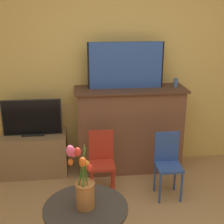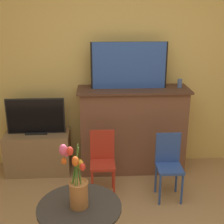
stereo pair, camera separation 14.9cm
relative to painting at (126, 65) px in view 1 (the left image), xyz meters
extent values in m
cube|color=#E0BC66|center=(-0.05, 0.23, 0.02)|extent=(8.00, 0.06, 2.70)
cube|color=brown|center=(0.06, -0.01, -0.80)|extent=(1.27, 0.42, 1.06)
cube|color=#503123|center=(0.06, -0.02, -0.28)|extent=(1.33, 0.46, 0.02)
cube|color=black|center=(0.00, 0.01, 0.00)|extent=(0.89, 0.02, 0.54)
cube|color=#2D51A8|center=(0.00, -0.01, 0.00)|extent=(0.85, 0.02, 0.54)
cylinder|color=#4C6699|center=(0.61, -0.01, -0.22)|extent=(0.05, 0.05, 0.10)
cube|color=olive|center=(-1.12, -0.01, -1.07)|extent=(0.78, 0.39, 0.51)
cube|color=black|center=(-1.12, -0.01, -0.81)|extent=(0.27, 0.12, 0.01)
cube|color=black|center=(-1.12, 0.00, -0.60)|extent=(0.70, 0.02, 0.44)
cube|color=black|center=(-1.12, -0.01, -0.60)|extent=(0.67, 0.02, 0.41)
cylinder|color=#B22D1E|center=(-0.45, -0.69, -1.16)|extent=(0.02, 0.02, 0.35)
cylinder|color=#B22D1E|center=(-0.21, -0.69, -1.16)|extent=(0.02, 0.02, 0.35)
cylinder|color=#B22D1E|center=(-0.45, -0.46, -1.16)|extent=(0.02, 0.02, 0.35)
cylinder|color=#B22D1E|center=(-0.21, -0.46, -1.16)|extent=(0.02, 0.02, 0.35)
cube|color=#B22D1E|center=(-0.33, -0.58, -0.97)|extent=(0.27, 0.27, 0.03)
cube|color=#B22D1E|center=(-0.33, -0.46, -0.78)|extent=(0.27, 0.02, 0.34)
cylinder|color=#2D4C99|center=(0.25, -0.81, -1.16)|extent=(0.02, 0.02, 0.35)
cylinder|color=#2D4C99|center=(0.49, -0.81, -1.16)|extent=(0.02, 0.02, 0.35)
cylinder|color=#2D4C99|center=(0.25, -0.58, -1.16)|extent=(0.02, 0.02, 0.35)
cylinder|color=#2D4C99|center=(0.49, -0.58, -1.16)|extent=(0.02, 0.02, 0.35)
cube|color=#2D4C99|center=(0.37, -0.70, -0.97)|extent=(0.27, 0.27, 0.03)
cube|color=#2D4C99|center=(0.37, -0.57, -0.78)|extent=(0.27, 0.02, 0.34)
cylinder|color=#332D28|center=(-0.53, -1.60, -0.76)|extent=(0.63, 0.63, 0.02)
cylinder|color=#AD6B38|center=(-0.53, -1.60, -0.65)|extent=(0.14, 0.14, 0.20)
torus|color=#AD6B38|center=(-0.53, -1.60, -0.56)|extent=(0.15, 0.15, 0.02)
cylinder|color=#477A2D|center=(-0.55, -1.61, -0.45)|extent=(0.08, 0.03, 0.35)
ellipsoid|color=#E0517A|center=(-0.62, -1.62, -0.28)|extent=(0.06, 0.06, 0.08)
cylinder|color=#477A2D|center=(-0.51, -1.62, -0.52)|extent=(0.03, 0.03, 0.22)
ellipsoid|color=red|center=(-0.49, -1.64, -0.41)|extent=(0.04, 0.04, 0.06)
cylinder|color=#477A2D|center=(-0.54, -1.62, -0.44)|extent=(0.04, 0.07, 0.37)
ellipsoid|color=red|center=(-0.57, -1.69, -0.26)|extent=(0.04, 0.04, 0.06)
cylinder|color=#477A2D|center=(-0.53, -1.62, -0.49)|extent=(0.01, 0.04, 0.28)
ellipsoid|color=orange|center=(-0.54, -1.66, -0.35)|extent=(0.05, 0.05, 0.07)
cylinder|color=#477A2D|center=(-0.55, -1.60, -0.50)|extent=(0.08, 0.01, 0.25)
ellipsoid|color=orange|center=(-0.62, -1.60, -0.38)|extent=(0.04, 0.04, 0.05)
cylinder|color=#477A2D|center=(-0.52, -1.58, -0.52)|extent=(0.01, 0.02, 0.20)
ellipsoid|color=orange|center=(-0.52, -1.57, -0.43)|extent=(0.05, 0.05, 0.08)
cylinder|color=#477A2D|center=(-0.55, -1.60, -0.47)|extent=(0.06, 0.01, 0.32)
ellipsoid|color=#E0517A|center=(-0.60, -1.60, -0.31)|extent=(0.05, 0.05, 0.07)
camera|label=1|loc=(-0.54, -3.56, 0.65)|focal=50.00mm
camera|label=2|loc=(-0.39, -3.57, 0.65)|focal=50.00mm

